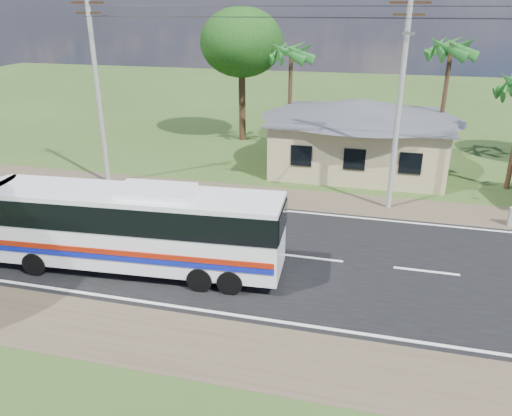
# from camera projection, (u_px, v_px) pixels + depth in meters

# --- Properties ---
(ground) EXTENTS (120.00, 120.00, 0.00)m
(ground) POSITION_uv_depth(u_px,v_px,m) (312.00, 258.00, 20.61)
(ground) COLOR #2B4619
(ground) RESTS_ON ground
(road) EXTENTS (120.00, 16.00, 0.03)m
(road) POSITION_uv_depth(u_px,v_px,m) (313.00, 258.00, 20.60)
(road) COLOR black
(road) RESTS_ON ground
(house) EXTENTS (12.40, 10.00, 5.00)m
(house) POSITION_uv_depth(u_px,v_px,m) (360.00, 127.00, 31.03)
(house) COLOR tan
(house) RESTS_ON ground
(utility_poles) EXTENTS (32.80, 2.22, 11.00)m
(utility_poles) POSITION_uv_depth(u_px,v_px,m) (393.00, 94.00, 23.62)
(utility_poles) COLOR #9E9E99
(utility_poles) RESTS_ON ground
(palm_mid) EXTENTS (2.80, 2.80, 8.20)m
(palm_mid) POSITION_uv_depth(u_px,v_px,m) (451.00, 49.00, 30.43)
(palm_mid) COLOR #47301E
(palm_mid) RESTS_ON ground
(palm_far) EXTENTS (2.80, 2.80, 7.70)m
(palm_far) POSITION_uv_depth(u_px,v_px,m) (291.00, 53.00, 33.31)
(palm_far) COLOR #47301E
(palm_far) RESTS_ON ground
(tree_behind_house) EXTENTS (6.00, 6.00, 9.61)m
(tree_behind_house) POSITION_uv_depth(u_px,v_px,m) (242.00, 43.00, 35.84)
(tree_behind_house) COLOR #47301E
(tree_behind_house) RESTS_ON ground
(coach_bus) EXTENTS (11.51, 3.14, 3.53)m
(coach_bus) POSITION_uv_depth(u_px,v_px,m) (135.00, 223.00, 19.01)
(coach_bus) COLOR white
(coach_bus) RESTS_ON ground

